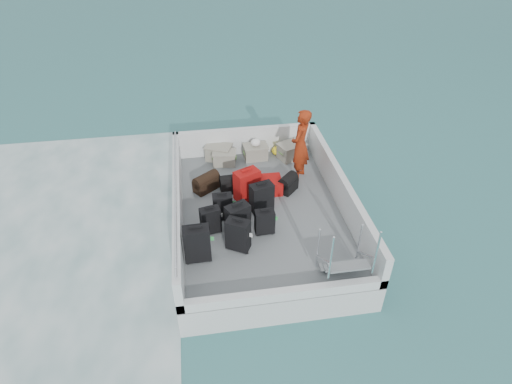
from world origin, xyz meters
TOP-DOWN VIEW (x-y plane):
  - ground at (0.00, 0.00)m, footprint 160.00×160.00m
  - wake_foam at (-4.80, 0.00)m, footprint 10.00×10.00m
  - ferry_hull at (0.00, 0.00)m, footprint 3.60×5.00m
  - deck at (0.00, 0.00)m, footprint 3.30×4.70m
  - deck_fittings at (0.35, -0.32)m, footprint 3.60×5.00m
  - suitcase_0 at (-1.39, -1.27)m, footprint 0.49×0.28m
  - suitcase_1 at (-1.10, -0.55)m, footprint 0.43×0.30m
  - suitcase_2 at (-0.82, -0.14)m, footprint 0.40×0.24m
  - suitcase_3 at (-0.62, -1.11)m, footprint 0.51×0.44m
  - suitcase_4 at (-0.57, -0.66)m, footprint 0.53×0.44m
  - suitcase_5 at (-0.24, 0.43)m, footprint 0.61×0.51m
  - suitcase_6 at (-0.05, -0.73)m, footprint 0.39×0.24m
  - suitcase_7 at (0.01, -0.02)m, footprint 0.53×0.39m
  - suitcase_8 at (0.18, 0.66)m, footprint 0.80×0.54m
  - duffel_0 at (-1.10, 0.93)m, footprint 0.65×0.59m
  - duffel_1 at (-0.59, 0.78)m, footprint 0.43×0.32m
  - duffel_2 at (0.72, 0.60)m, footprint 0.53×0.53m
  - crate_0 at (-0.59, 1.94)m, footprint 0.59×0.45m
  - crate_1 at (-0.71, 2.20)m, footprint 0.71×0.60m
  - crate_2 at (0.21, 2.09)m, footprint 0.58×0.42m
  - crate_3 at (1.10, 1.99)m, footprint 0.73×0.63m
  - yellow_bag at (0.78, 2.20)m, footprint 0.28×0.26m
  - white_bag at (0.21, 2.09)m, footprint 0.24×0.24m
  - passenger at (1.08, 1.10)m, footprint 0.69×0.76m

SIDE VIEW (x-z plane):
  - ground at x=0.00m, z-range 0.00..0.00m
  - wake_foam at x=-4.80m, z-range 0.00..0.00m
  - ferry_hull at x=0.00m, z-range 0.00..0.60m
  - deck at x=0.00m, z-range 0.60..0.62m
  - yellow_bag at x=0.78m, z-range 0.62..0.84m
  - suitcase_8 at x=0.18m, z-range 0.62..0.93m
  - duffel_0 at x=-1.10m, z-range 0.62..0.94m
  - duffel_1 at x=-0.59m, z-range 0.62..0.94m
  - duffel_2 at x=0.72m, z-range 0.62..0.94m
  - crate_0 at x=-0.59m, z-range 0.62..0.94m
  - crate_2 at x=0.21m, z-range 0.62..0.96m
  - crate_1 at x=-0.71m, z-range 0.62..0.98m
  - crate_3 at x=1.10m, z-range 0.62..0.99m
  - suitcase_6 at x=-0.05m, z-range 0.62..1.15m
  - suitcase_2 at x=-0.82m, z-range 0.62..1.19m
  - suitcase_1 at x=-1.10m, z-range 0.62..1.20m
  - suitcase_7 at x=0.01m, z-range 0.62..1.28m
  - suitcase_3 at x=-0.62m, z-range 0.62..1.29m
  - suitcase_4 at x=-0.57m, z-range 0.62..1.30m
  - suitcase_5 at x=-0.24m, z-range 0.62..1.34m
  - suitcase_0 at x=-1.39m, z-range 0.62..1.36m
  - deck_fittings at x=0.35m, z-range 0.54..1.44m
  - white_bag at x=0.21m, z-range 0.96..1.14m
  - passenger at x=1.08m, z-range 0.62..2.34m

